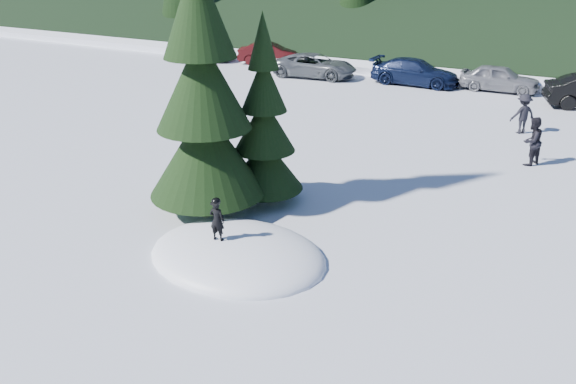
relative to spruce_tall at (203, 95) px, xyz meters
The scene contains 12 objects.
ground 4.37m from the spruce_tall, 39.29° to the right, with size 200.00×200.00×0.00m, color silver.
snow_mound 4.37m from the spruce_tall, 39.29° to the right, with size 4.48×3.52×0.96m, color white.
spruce_tall is the anchor object (origin of this frame).
spruce_short 2.11m from the spruce_tall, 54.46° to the left, with size 2.20×2.20×5.37m.
child_skier 3.60m from the spruce_tall, 48.24° to the right, with size 0.37×0.24×1.00m, color black.
adult_0 11.45m from the spruce_tall, 49.45° to the left, with size 0.82×0.64×1.68m, color black.
adult_2 14.07m from the spruce_tall, 62.39° to the left, with size 1.03×0.59×1.60m, color black.
car_0 24.78m from the spruce_tall, 128.03° to the left, with size 1.74×4.32×1.47m, color black.
car_1 23.29m from the spruce_tall, 117.20° to the left, with size 1.45×4.16×1.37m, color #370A0B.
car_2 19.25m from the spruce_tall, 108.29° to the left, with size 2.26×4.90×1.36m, color #575C60.
car_3 19.20m from the spruce_tall, 90.70° to the left, with size 1.97×4.86×1.41m, color #0E1734.
car_4 20.28m from the spruce_tall, 78.13° to the left, with size 1.62×4.03×1.37m, color gray.
Camera 1 is at (6.92, -9.65, 6.71)m, focal length 35.00 mm.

